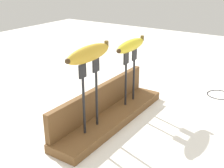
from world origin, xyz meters
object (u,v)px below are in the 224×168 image
banana_raised_left (90,54)px  banana_raised_right (131,46)px  fork_stand_left (91,90)px  wire_coil (220,94)px  fork_stand_right (131,72)px

banana_raised_left → banana_raised_right: 0.21m
fork_stand_left → wire_coil: fork_stand_left is taller
fork_stand_left → wire_coil: bearing=-24.0°
fork_stand_right → banana_raised_right: bearing=-178.4°
banana_raised_left → wire_coil: banana_raised_left is taller
fork_stand_left → banana_raised_left: size_ratio=1.14×
wire_coil → fork_stand_left: bearing=156.0°
banana_raised_left → fork_stand_right: bearing=0.0°
fork_stand_right → banana_raised_left: size_ratio=1.03×
banana_raised_left → wire_coil: (0.51, -0.23, -0.24)m
fork_stand_right → banana_raised_right: 0.09m
banana_raised_right → wire_coil: bearing=-37.6°
banana_raised_right → banana_raised_left: bearing=180.0°
fork_stand_left → banana_raised_right: 0.23m
banana_raised_left → fork_stand_left: bearing=0.1°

